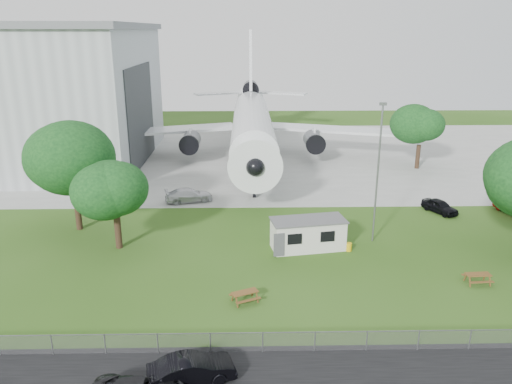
{
  "coord_description": "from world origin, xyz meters",
  "views": [
    {
      "loc": [
        -2.9,
        -33.97,
        17.71
      ],
      "look_at": [
        -2.02,
        8.0,
        4.0
      ],
      "focal_mm": 35.0,
      "sensor_mm": 36.0,
      "label": 1
    }
  ],
  "objects_px": {
    "airliner": "(252,122)",
    "picnic_east": "(477,283)",
    "car_centre_sedan": "(192,370)",
    "picnic_west": "(245,302)",
    "site_cabin": "(308,234)"
  },
  "relations": [
    {
      "from": "airliner",
      "to": "picnic_west",
      "type": "height_order",
      "value": "airliner"
    },
    {
      "from": "picnic_west",
      "to": "car_centre_sedan",
      "type": "distance_m",
      "value": 8.6
    },
    {
      "from": "airliner",
      "to": "site_cabin",
      "type": "xyz_separation_m",
      "value": [
        4.3,
        -31.1,
        -3.96
      ]
    },
    {
      "from": "picnic_east",
      "to": "picnic_west",
      "type": "bearing_deg",
      "value": -175.55
    },
    {
      "from": "picnic_west",
      "to": "car_centre_sedan",
      "type": "bearing_deg",
      "value": -132.97
    },
    {
      "from": "picnic_west",
      "to": "picnic_east",
      "type": "height_order",
      "value": "same"
    },
    {
      "from": "airliner",
      "to": "site_cabin",
      "type": "distance_m",
      "value": 31.64
    },
    {
      "from": "car_centre_sedan",
      "to": "airliner",
      "type": "bearing_deg",
      "value": -21.16
    },
    {
      "from": "airliner",
      "to": "picnic_east",
      "type": "xyz_separation_m",
      "value": [
        15.99,
        -37.52,
        -5.27
      ]
    },
    {
      "from": "picnic_east",
      "to": "car_centre_sedan",
      "type": "relative_size",
      "value": 0.39
    },
    {
      "from": "picnic_east",
      "to": "car_centre_sedan",
      "type": "xyz_separation_m",
      "value": [
        -19.8,
        -10.35,
        0.75
      ]
    },
    {
      "from": "car_centre_sedan",
      "to": "site_cabin",
      "type": "bearing_deg",
      "value": -42.43
    },
    {
      "from": "site_cabin",
      "to": "picnic_east",
      "type": "xyz_separation_m",
      "value": [
        11.68,
        -6.42,
        -1.31
      ]
    },
    {
      "from": "picnic_west",
      "to": "site_cabin",
      "type": "bearing_deg",
      "value": 34.39
    },
    {
      "from": "airliner",
      "to": "car_centre_sedan",
      "type": "relative_size",
      "value": 10.42
    }
  ]
}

